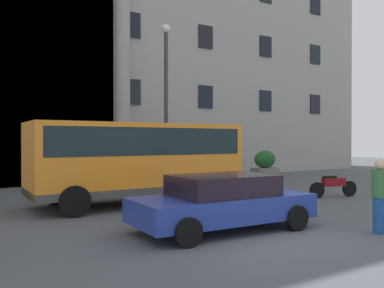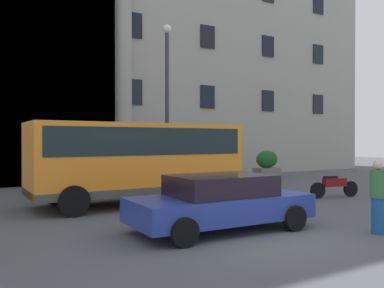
{
  "view_description": "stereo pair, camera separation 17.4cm",
  "coord_description": "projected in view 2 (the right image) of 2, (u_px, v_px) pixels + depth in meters",
  "views": [
    {
      "loc": [
        -6.23,
        -7.18,
        2.2
      ],
      "look_at": [
        1.34,
        5.09,
        2.06
      ],
      "focal_mm": 37.62,
      "sensor_mm": 36.0,
      "label": 1
    },
    {
      "loc": [
        -6.08,
        -7.27,
        2.2
      ],
      "look_at": [
        1.34,
        5.09,
        2.06
      ],
      "focal_mm": 37.62,
      "sensor_mm": 36.0,
      "label": 2
    }
  ],
  "objects": [
    {
      "name": "parked_compact_extra",
      "position": [
        220.0,
        202.0,
        9.78
      ],
      "size": [
        4.5,
        2.19,
        1.35
      ],
      "rotation": [
        0.0,
        0.0,
        -0.03
      ],
      "color": "#243B9A",
      "rests_on": "ground_plane"
    },
    {
      "name": "pedestrian_woman_dark_dress",
      "position": [
        378.0,
        197.0,
        9.41
      ],
      "size": [
        0.36,
        0.36,
        1.73
      ],
      "rotation": [
        0.0,
        0.0,
        5.18
      ],
      "color": "#1C4A90",
      "rests_on": "ground_plane"
    },
    {
      "name": "hedge_planter_entrance_left",
      "position": [
        267.0,
        165.0,
        22.87
      ],
      "size": [
        1.51,
        0.83,
        1.59
      ],
      "color": "slate",
      "rests_on": "ground_plane"
    },
    {
      "name": "orange_minibus",
      "position": [
        138.0,
        156.0,
        13.79
      ],
      "size": [
        7.11,
        2.8,
        2.75
      ],
      "rotation": [
        0.0,
        0.0,
        -0.01
      ],
      "color": "orange",
      "rests_on": "ground_plane"
    },
    {
      "name": "lamppost_plaza_centre",
      "position": [
        167.0,
        93.0,
        18.25
      ],
      "size": [
        0.4,
        0.4,
        7.45
      ],
      "color": "#34333A",
      "rests_on": "ground_plane"
    },
    {
      "name": "ground_plane",
      "position": [
        255.0,
        237.0,
        9.39
      ],
      "size": [
        80.0,
        64.0,
        0.12
      ],
      "primitive_type": "cube",
      "color": "#4B4F54"
    },
    {
      "name": "hedge_planter_east",
      "position": [
        135.0,
        172.0,
        19.37
      ],
      "size": [
        2.04,
        0.74,
        1.37
      ],
      "color": "slate",
      "rests_on": "ground_plane"
    },
    {
      "name": "bus_stop_sign",
      "position": [
        232.0,
        153.0,
        18.03
      ],
      "size": [
        0.44,
        0.08,
        2.61
      ],
      "color": "olive",
      "rests_on": "ground_plane"
    },
    {
      "name": "motorcycle_far_end",
      "position": [
        333.0,
        185.0,
        15.36
      ],
      "size": [
        2.07,
        0.7,
        0.89
      ],
      "rotation": [
        0.0,
        0.0,
        -0.22
      ],
      "color": "black",
      "rests_on": "ground_plane"
    }
  ]
}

